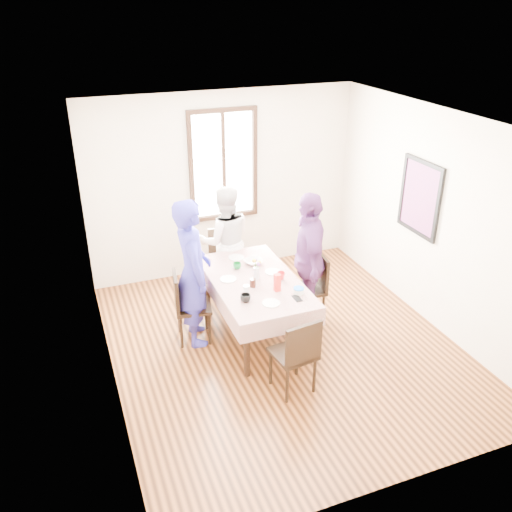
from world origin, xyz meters
The scene contains 31 objects.
ground centered at (0.00, 0.00, 0.00)m, with size 4.50×4.50×0.00m, color black.
back_wall centered at (0.00, 2.25, 1.35)m, with size 4.00×4.00×0.00m, color beige.
right_wall centered at (2.00, 0.00, 1.35)m, with size 4.50×4.50×0.00m, color beige.
window_frame centered at (0.00, 2.23, 1.65)m, with size 1.02×0.06×1.62m, color black.
window_pane centered at (0.00, 2.24, 1.65)m, with size 0.90×0.02×1.50m, color white.
art_poster centered at (1.98, 0.30, 1.55)m, with size 0.04×0.76×0.96m, color red.
dining_table centered at (-0.23, 0.39, 0.38)m, with size 0.89×1.65×0.75m, color black.
tablecloth centered at (-0.23, 0.39, 0.76)m, with size 1.01×1.77×0.01m, color #510201.
chair_left centered at (-0.96, 0.54, 0.46)m, with size 0.42×0.42×0.91m, color black.
chair_right centered at (0.51, 0.44, 0.46)m, with size 0.42×0.42×0.91m, color black.
chair_far centered at (-0.23, 1.52, 0.46)m, with size 0.42×0.42×0.91m, color black.
chair_near centered at (-0.23, -0.75, 0.46)m, with size 0.42×0.42×0.91m, color black.
person_left centered at (-0.94, 0.54, 0.91)m, with size 0.67×0.44×1.83m, color #2E2A9A.
person_far centered at (-0.23, 1.50, 0.79)m, with size 0.77×0.60×1.59m, color silver.
person_right centered at (0.49, 0.44, 0.88)m, with size 1.03×0.43×1.76m, color #602F6A.
mug_black centered at (-0.51, -0.07, 0.81)m, with size 0.12×0.12×0.09m, color black.
mug_flag centered at (0.08, 0.28, 0.81)m, with size 0.10×0.10×0.09m, color red.
mug_green centered at (-0.33, 0.73, 0.80)m, with size 0.10×0.10×0.08m, color #0C7226.
serving_bowl centered at (-0.09, 0.78, 0.79)m, with size 0.22×0.22×0.05m, color white.
juice_carton centered at (-0.08, 0.04, 0.87)m, with size 0.07×0.07×0.21m, color red.
butter_tub centered at (0.13, -0.11, 0.79)m, with size 0.12×0.12×0.06m, color white.
jam_jar centered at (-0.31, 0.23, 0.81)m, with size 0.07×0.07×0.10m, color black.
drinking_glass centered at (-0.44, 0.10, 0.81)m, with size 0.07×0.07×0.10m, color silver.
smartphone centered at (0.06, -0.21, 0.77)m, with size 0.08×0.15×0.01m, color black.
flower_vase centered at (-0.19, 0.41, 0.83)m, with size 0.07×0.07×0.14m, color silver.
plate_left centered at (-0.52, 0.50, 0.77)m, with size 0.20×0.20×0.01m, color white.
plate_right centered at (0.05, 0.48, 0.77)m, with size 0.20×0.20×0.01m, color white.
plate_far centered at (-0.24, 1.02, 0.77)m, with size 0.20×0.20×0.01m, color white.
plate_near centered at (-0.25, -0.21, 0.77)m, with size 0.20×0.20×0.01m, color white.
butter_lid centered at (0.13, -0.11, 0.83)m, with size 0.12×0.12×0.01m, color blue.
flower_bunch centered at (-0.19, 0.41, 0.96)m, with size 0.09×0.09×0.10m, color yellow, non-canonical shape.
Camera 1 is at (-2.25, -4.95, 3.86)m, focal length 37.77 mm.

